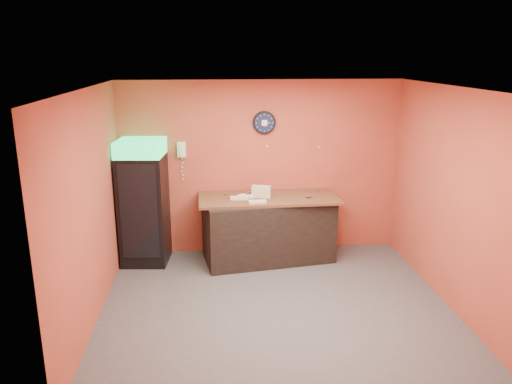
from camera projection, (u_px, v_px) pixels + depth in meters
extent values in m
plane|color=#47474C|center=(276.00, 306.00, 6.53)|extent=(4.50, 4.50, 0.00)
cube|color=#C34F37|center=(261.00, 168.00, 8.07)|extent=(4.50, 0.02, 2.80)
cube|color=#C34F37|center=(90.00, 209.00, 5.95)|extent=(0.02, 4.00, 2.80)
cube|color=#C34F37|center=(452.00, 199.00, 6.35)|extent=(0.02, 4.00, 2.80)
cube|color=white|center=(278.00, 88.00, 5.77)|extent=(4.50, 4.00, 0.02)
cube|color=black|center=(144.00, 210.00, 7.72)|extent=(0.74, 0.74, 1.70)
cube|color=#18D05E|center=(140.00, 148.00, 7.46)|extent=(0.74, 0.74, 0.24)
cube|color=black|center=(143.00, 212.00, 7.37)|extent=(0.56, 0.07, 1.46)
cube|color=black|center=(268.00, 229.00, 7.90)|extent=(2.10, 1.18, 0.99)
cylinder|color=black|center=(264.00, 123.00, 7.85)|extent=(0.36, 0.05, 0.36)
cylinder|color=#0F1433|center=(264.00, 123.00, 7.83)|extent=(0.31, 0.01, 0.31)
cube|color=white|center=(264.00, 123.00, 7.82)|extent=(0.09, 0.00, 0.09)
cube|color=white|center=(182.00, 150.00, 7.83)|extent=(0.13, 0.08, 0.24)
cube|color=white|center=(181.00, 150.00, 7.78)|extent=(0.06, 0.04, 0.20)
cube|color=brown|center=(269.00, 198.00, 7.76)|extent=(2.18, 0.94, 0.04)
cube|color=beige|center=(261.00, 195.00, 7.73)|extent=(0.31, 0.18, 0.06)
cube|color=beige|center=(261.00, 192.00, 7.71)|extent=(0.31, 0.18, 0.06)
cube|color=beige|center=(261.00, 188.00, 7.69)|extent=(0.31, 0.18, 0.06)
cube|color=silver|center=(239.00, 198.00, 7.62)|extent=(0.29, 0.13, 0.04)
cube|color=silver|center=(257.00, 202.00, 7.44)|extent=(0.27, 0.11, 0.04)
cube|color=silver|center=(245.00, 197.00, 7.71)|extent=(0.26, 0.11, 0.04)
cylinder|color=silver|center=(248.00, 193.00, 7.86)|extent=(0.06, 0.06, 0.06)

